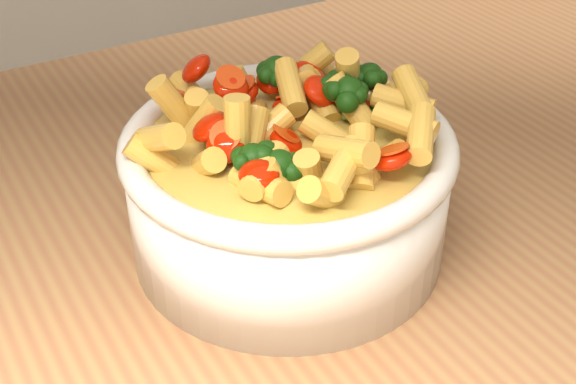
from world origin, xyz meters
TOP-DOWN VIEW (x-y plane):
  - table at (0.00, 0.00)m, footprint 1.20×0.80m
  - serving_bowl at (-0.08, 0.01)m, footprint 0.22×0.22m
  - pasta_salad at (-0.08, 0.01)m, footprint 0.18×0.18m

SIDE VIEW (x-z plane):
  - table at x=0.00m, z-range 0.35..1.25m
  - serving_bowl at x=-0.08m, z-range 0.90..1.00m
  - pasta_salad at x=-0.08m, z-range 0.99..1.03m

